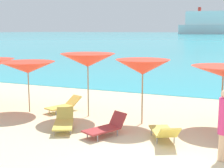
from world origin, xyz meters
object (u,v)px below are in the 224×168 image
object	(u,v)px
lounge_chair_5	(164,132)
lounge_chair_0	(64,122)
umbrella_5	(223,71)
lounge_chair_9	(106,127)
umbrella_3	(88,60)
umbrella_4	(143,67)
lounge_chair_8	(64,105)
cruise_ship	(206,24)
beachgoer_3	(224,123)
umbrella_2	(28,67)

from	to	relation	value
lounge_chair_5	lounge_chair_0	bearing A→B (deg)	-26.09
umbrella_5	lounge_chair_5	size ratio (longest dim) A/B	1.30
lounge_chair_9	umbrella_3	bearing A→B (deg)	155.80
umbrella_4	lounge_chair_9	world-z (taller)	umbrella_4
umbrella_3	umbrella_5	bearing A→B (deg)	6.51
umbrella_4	lounge_chair_5	distance (m)	2.61
lounge_chair_8	lounge_chair_9	bearing A→B (deg)	-16.33
cruise_ship	umbrella_3	bearing A→B (deg)	-89.26
umbrella_5	cruise_ship	distance (m)	256.27
lounge_chair_5	cruise_ship	size ratio (longest dim) A/B	0.04
umbrella_3	lounge_chair_0	bearing A→B (deg)	-89.47
lounge_chair_8	lounge_chair_9	distance (m)	3.61
umbrella_3	umbrella_5	size ratio (longest dim) A/B	1.09
lounge_chair_8	beachgoer_3	size ratio (longest dim) A/B	0.88
lounge_chair_0	beachgoer_3	size ratio (longest dim) A/B	0.94
umbrella_5	beachgoer_3	distance (m)	3.25
umbrella_4	lounge_chair_8	distance (m)	3.92
lounge_chair_8	lounge_chair_9	xyz separation A→B (m)	(2.87, -2.18, 0.03)
cruise_ship	umbrella_2	bearing A→B (deg)	-89.82
lounge_chair_9	beachgoer_3	size ratio (longest dim) A/B	0.83
lounge_chair_9	beachgoer_3	distance (m)	3.67
beachgoer_3	cruise_ship	world-z (taller)	cruise_ship
umbrella_2	lounge_chair_9	world-z (taller)	umbrella_2
lounge_chair_0	lounge_chair_5	size ratio (longest dim) A/B	1.02
umbrella_4	umbrella_5	size ratio (longest dim) A/B	1.03
lounge_chair_0	cruise_ship	size ratio (longest dim) A/B	0.04
umbrella_2	beachgoer_3	size ratio (longest dim) A/B	1.21
umbrella_3	cruise_ship	size ratio (longest dim) A/B	0.06
lounge_chair_0	lounge_chair_8	size ratio (longest dim) A/B	1.07
lounge_chair_5	lounge_chair_8	bearing A→B (deg)	-51.41
umbrella_4	lounge_chair_8	xyz separation A→B (m)	(-3.48, 0.46, -1.75)
umbrella_4	lounge_chair_0	bearing A→B (deg)	-142.54
lounge_chair_0	lounge_chair_9	distance (m)	1.58
lounge_chair_9	cruise_ship	world-z (taller)	cruise_ship
umbrella_3	umbrella_5	distance (m)	4.84
umbrella_5	lounge_chair_8	world-z (taller)	umbrella_5
umbrella_4	lounge_chair_5	xyz separation A→B (m)	(1.20, -1.56, -1.71)
umbrella_4	beachgoer_3	world-z (taller)	umbrella_4
lounge_chair_5	lounge_chair_9	size ratio (longest dim) A/B	1.11
umbrella_4	umbrella_2	bearing A→B (deg)	-177.91
umbrella_2	lounge_chair_8	world-z (taller)	umbrella_2
umbrella_2	lounge_chair_5	size ratio (longest dim) A/B	1.32
beachgoer_3	cruise_ship	bearing A→B (deg)	-147.04
umbrella_3	beachgoer_3	xyz separation A→B (m)	(5.13, -2.56, -1.17)
lounge_chair_0	lounge_chair_8	bearing A→B (deg)	93.92
lounge_chair_8	beachgoer_3	xyz separation A→B (m)	(6.40, -2.87, 0.74)
cruise_ship	lounge_chair_5	bearing A→B (deg)	-88.55
lounge_chair_0	lounge_chair_9	size ratio (longest dim) A/B	1.13
umbrella_3	umbrella_4	bearing A→B (deg)	-3.86
umbrella_2	umbrella_4	xyz separation A→B (m)	(4.72, 0.17, 0.20)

